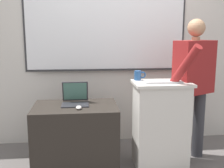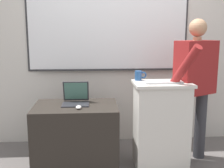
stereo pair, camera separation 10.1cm
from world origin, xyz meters
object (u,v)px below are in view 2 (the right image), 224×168
object	(u,v)px
lectern_podium	(161,125)
side_desk	(76,135)
person_presenter	(195,81)
coffee_mug	(139,76)
laptop	(76,97)
computer_mouse_by_laptop	(79,107)
wireless_keyboard	(164,82)

from	to	relation	value
lectern_podium	side_desk	distance (m)	0.94
person_presenter	coffee_mug	size ratio (longest dim) A/B	12.32
lectern_podium	person_presenter	distance (m)	0.62
laptop	coffee_mug	size ratio (longest dim) A/B	2.23
lectern_podium	computer_mouse_by_laptop	bearing A→B (deg)	-177.10
lectern_podium	laptop	world-z (taller)	lectern_podium
lectern_podium	wireless_keyboard	xyz separation A→B (m)	(-0.00, -0.05, 0.48)
side_desk	person_presenter	xyz separation A→B (m)	(1.33, 0.02, 0.59)
side_desk	wireless_keyboard	xyz separation A→B (m)	(0.93, -0.16, 0.61)
side_desk	wireless_keyboard	bearing A→B (deg)	-9.53
lectern_podium	person_presenter	bearing A→B (deg)	16.82
person_presenter	wireless_keyboard	size ratio (longest dim) A/B	4.11
lectern_podium	laptop	size ratio (longest dim) A/B	3.25
person_presenter	lectern_podium	bearing A→B (deg)	169.14
laptop	coffee_mug	world-z (taller)	coffee_mug
person_presenter	side_desk	bearing A→B (deg)	153.14
laptop	wireless_keyboard	bearing A→B (deg)	-14.82
laptop	side_desk	bearing A→B (deg)	-90.02
person_presenter	wireless_keyboard	world-z (taller)	person_presenter
lectern_podium	computer_mouse_by_laptop	size ratio (longest dim) A/B	9.47
lectern_podium	person_presenter	size ratio (longest dim) A/B	0.59
coffee_mug	computer_mouse_by_laptop	bearing A→B (deg)	-163.91
coffee_mug	side_desk	bearing A→B (deg)	-176.51
computer_mouse_by_laptop	coffee_mug	distance (m)	0.74
coffee_mug	wireless_keyboard	bearing A→B (deg)	-41.07
lectern_podium	wireless_keyboard	world-z (taller)	wireless_keyboard
side_desk	laptop	bearing A→B (deg)	89.98
person_presenter	computer_mouse_by_laptop	xyz separation A→B (m)	(-1.28, -0.17, -0.23)
wireless_keyboard	side_desk	bearing A→B (deg)	170.47
computer_mouse_by_laptop	coffee_mug	size ratio (longest dim) A/B	0.76
side_desk	laptop	size ratio (longest dim) A/B	3.11
person_presenter	wireless_keyboard	distance (m)	0.44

